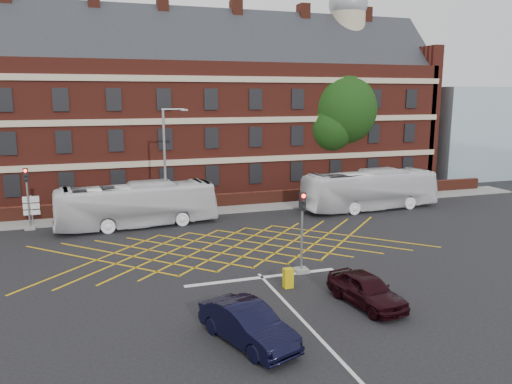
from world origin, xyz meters
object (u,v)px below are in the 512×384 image
object	(u,v)px
utility_cabinet	(288,278)
bus_left	(137,205)
traffic_light_near	(302,240)
bus_right	(370,190)
car_maroon	(366,289)
car_navy	(248,324)
direction_signs	(31,207)
traffic_light_far	(28,204)
deciduous_tree	(338,115)
street_lamp	(167,185)

from	to	relation	value
utility_cabinet	bus_left	bearing A→B (deg)	112.86
traffic_light_near	bus_left	bearing A→B (deg)	120.90
bus_right	car_maroon	distance (m)	19.39
bus_left	car_maroon	size ratio (longest dim) A/B	2.66
bus_right	car_navy	bearing A→B (deg)	135.00
traffic_light_near	direction_signs	world-z (taller)	traffic_light_near
traffic_light_near	traffic_light_far	bearing A→B (deg)	136.46
deciduous_tree	traffic_light_near	distance (m)	25.53
traffic_light_near	utility_cabinet	world-z (taller)	traffic_light_near
traffic_light_near	street_lamp	size ratio (longest dim) A/B	0.52
traffic_light_near	deciduous_tree	bearing A→B (deg)	58.78
car_maroon	deciduous_tree	distance (m)	29.32
car_navy	street_lamp	size ratio (longest dim) A/B	0.55
car_navy	utility_cabinet	bearing A→B (deg)	33.23
car_navy	deciduous_tree	xyz separation A→B (m)	(17.83, 27.70, 6.51)
bus_right	traffic_light_near	size ratio (longest dim) A/B	2.70
bus_right	utility_cabinet	distance (m)	18.55
bus_left	traffic_light_near	xyz separation A→B (m)	(7.33, -12.25, 0.21)
deciduous_tree	traffic_light_far	bearing A→B (deg)	-164.58
deciduous_tree	utility_cabinet	bearing A→B (deg)	-121.92
bus_left	car_maroon	world-z (taller)	bus_left
bus_left	direction_signs	distance (m)	7.56
bus_right	car_maroon	bearing A→B (deg)	145.12
traffic_light_near	traffic_light_far	distance (m)	19.98
bus_left	utility_cabinet	distance (m)	15.21
car_navy	utility_cabinet	world-z (taller)	car_navy
traffic_light_far	utility_cabinet	size ratio (longest dim) A/B	4.48
bus_right	car_maroon	xyz separation A→B (m)	(-10.02, -16.57, -0.89)
street_lamp	bus_right	bearing A→B (deg)	-3.08
deciduous_tree	street_lamp	size ratio (longest dim) A/B	1.40
bus_left	traffic_light_near	size ratio (longest dim) A/B	2.61
direction_signs	car_maroon	bearing A→B (deg)	-51.51
street_lamp	traffic_light_far	bearing A→B (deg)	173.81
car_maroon	traffic_light_far	bearing A→B (deg)	121.33
traffic_light_near	direction_signs	bearing A→B (deg)	134.23
deciduous_tree	street_lamp	bearing A→B (deg)	-154.61
utility_cabinet	bus_right	bearing A→B (deg)	47.30
deciduous_tree	utility_cabinet	distance (m)	27.99
direction_signs	street_lamp	bearing A→B (deg)	-12.62
bus_right	traffic_light_near	bearing A→B (deg)	133.17
bus_left	bus_right	distance (m)	18.45
car_navy	street_lamp	distance (m)	19.24
bus_right	utility_cabinet	bearing A→B (deg)	133.59
car_navy	traffic_light_near	world-z (taller)	traffic_light_near
traffic_light_near	bus_right	bearing A→B (deg)	46.88
bus_right	direction_signs	world-z (taller)	bus_right
bus_left	car_navy	xyz separation A→B (m)	(2.42, -18.63, -0.81)
direction_signs	utility_cabinet	bearing A→B (deg)	-51.87
bus_right	street_lamp	world-z (taller)	street_lamp
bus_right	utility_cabinet	size ratio (longest dim) A/B	12.11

